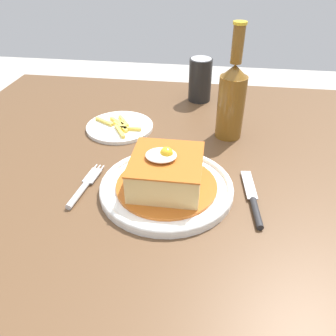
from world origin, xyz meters
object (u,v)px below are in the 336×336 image
object	(u,v)px
beer_bottle_amber	(232,98)
knife	(254,204)
side_plate_fries	(120,127)
main_plate	(167,187)
fork	(83,188)
soda_can	(200,80)

from	to	relation	value
beer_bottle_amber	knife	bearing A→B (deg)	-79.97
knife	side_plate_fries	distance (m)	0.41
main_plate	beer_bottle_amber	xyz separation A→B (m)	(0.12, 0.24, 0.09)
fork	side_plate_fries	world-z (taller)	side_plate_fries
side_plate_fries	knife	bearing A→B (deg)	-39.23
side_plate_fries	fork	bearing A→B (deg)	-91.31
fork	soda_can	bearing A→B (deg)	67.54
main_plate	soda_can	distance (m)	0.45
fork	soda_can	distance (m)	0.51
main_plate	soda_can	world-z (taller)	soda_can
soda_can	side_plate_fries	xyz separation A→B (m)	(-0.19, -0.21, -0.06)
knife	main_plate	bearing A→B (deg)	171.47
soda_can	beer_bottle_amber	distance (m)	0.23
main_plate	beer_bottle_amber	bearing A→B (deg)	63.63
knife	side_plate_fries	xyz separation A→B (m)	(-0.32, 0.26, -0.00)
fork	side_plate_fries	bearing A→B (deg)	88.69
fork	side_plate_fries	size ratio (longest dim) A/B	0.83
beer_bottle_amber	side_plate_fries	xyz separation A→B (m)	(-0.27, -0.00, -0.09)
fork	beer_bottle_amber	distance (m)	0.40
knife	beer_bottle_amber	world-z (taller)	beer_bottle_amber
beer_bottle_amber	side_plate_fries	world-z (taller)	beer_bottle_amber
fork	soda_can	size ratio (longest dim) A/B	1.14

